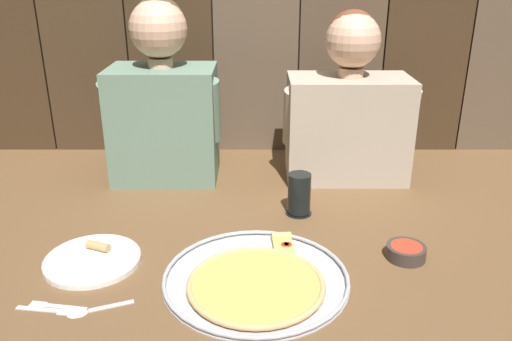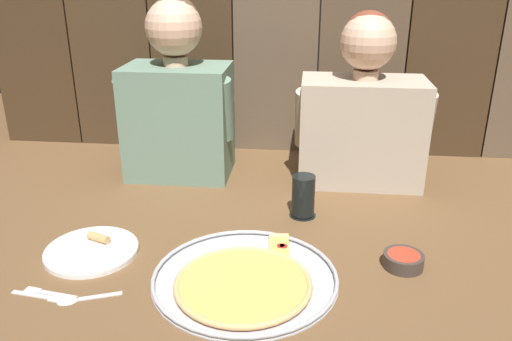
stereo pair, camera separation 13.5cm
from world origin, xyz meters
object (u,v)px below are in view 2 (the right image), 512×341
Objects in this scene: dinner_plate at (92,250)px; diner_right at (363,111)px; dipping_bowl at (403,260)px; drinking_glass at (303,196)px; pizza_tray at (244,280)px; diner_left at (178,98)px.

diner_right reaches higher than dinner_plate.
diner_right is (-0.07, 0.53, 0.22)m from dipping_bowl.
dipping_bowl is (0.25, -0.25, -0.04)m from drinking_glass.
pizza_tray is at bearing -115.28° from diner_right.
diner_right reaches higher than pizza_tray.
diner_left is (-0.68, 0.53, 0.25)m from dipping_bowl.
drinking_glass is at bearing 70.59° from pizza_tray.
pizza_tray is 0.41m from dinner_plate.
pizza_tray is 0.75m from diner_right.
drinking_glass is at bearing -121.84° from diner_right.
drinking_glass is 1.28× the size of dipping_bowl.
diner_left reaches higher than dinner_plate.
diner_left reaches higher than dipping_bowl.
drinking_glass is 0.35m from dipping_bowl.
pizza_tray is 0.76m from diner_left.
dinner_plate reaches higher than pizza_tray.
dinner_plate is (-0.40, 0.09, -0.00)m from pizza_tray.
dinner_plate is 1.88× the size of drinking_glass.
diner_left reaches higher than diner_right.
pizza_tray is 0.79× the size of diner_right.
dinner_plate is at bearing -141.75° from diner_right.
dipping_bowl is 0.90m from diner_left.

